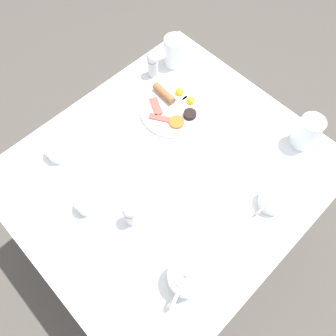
{
  "coord_description": "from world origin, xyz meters",
  "views": [
    {
      "loc": [
        -0.35,
        -0.36,
        1.76
      ],
      "look_at": [
        0.0,
        0.0,
        0.76
      ],
      "focal_mm": 35.0,
      "sensor_mm": 36.0,
      "label": 1
    }
  ],
  "objects_px": {
    "spoon_for_tea": "(252,145)",
    "water_glass_short": "(174,51)",
    "teacup_with_saucer_left": "(272,201)",
    "water_glass_tall": "(307,132)",
    "teapot_near": "(186,278)",
    "creamer_jug": "(86,204)",
    "salt_grinder": "(153,64)",
    "fork_by_plate": "(225,220)",
    "knife_by_plate": "(201,170)",
    "breakfast_plate": "(174,107)",
    "pepper_grinder": "(130,214)",
    "teacup_with_saucer_right": "(59,150)",
    "napkin_folded": "(40,209)"
  },
  "relations": [
    {
      "from": "water_glass_short",
      "to": "salt_grinder",
      "type": "bearing_deg",
      "value": 171.4
    },
    {
      "from": "teapot_near",
      "to": "creamer_jug",
      "type": "relative_size",
      "value": 2.08
    },
    {
      "from": "teacup_with_saucer_right",
      "to": "napkin_folded",
      "type": "relative_size",
      "value": 1.04
    },
    {
      "from": "water_glass_short",
      "to": "salt_grinder",
      "type": "relative_size",
      "value": 1.11
    },
    {
      "from": "breakfast_plate",
      "to": "water_glass_short",
      "type": "distance_m",
      "value": 0.24
    },
    {
      "from": "salt_grinder",
      "to": "napkin_folded",
      "type": "distance_m",
      "value": 0.69
    },
    {
      "from": "water_glass_tall",
      "to": "pepper_grinder",
      "type": "relative_size",
      "value": 1.18
    },
    {
      "from": "breakfast_plate",
      "to": "water_glass_short",
      "type": "xyz_separation_m",
      "value": [
        0.17,
        0.17,
        0.05
      ]
    },
    {
      "from": "salt_grinder",
      "to": "knife_by_plate",
      "type": "bearing_deg",
      "value": -112.32
    },
    {
      "from": "teacup_with_saucer_right",
      "to": "water_glass_short",
      "type": "height_order",
      "value": "water_glass_short"
    },
    {
      "from": "teapot_near",
      "to": "water_glass_short",
      "type": "bearing_deg",
      "value": 31.08
    },
    {
      "from": "spoon_for_tea",
      "to": "teacup_with_saucer_right",
      "type": "bearing_deg",
      "value": 138.87
    },
    {
      "from": "fork_by_plate",
      "to": "water_glass_short",
      "type": "bearing_deg",
      "value": 58.92
    },
    {
      "from": "teacup_with_saucer_right",
      "to": "knife_by_plate",
      "type": "relative_size",
      "value": 0.78
    },
    {
      "from": "teacup_with_saucer_right",
      "to": "water_glass_tall",
      "type": "xyz_separation_m",
      "value": [
        0.66,
        -0.57,
        0.04
      ]
    },
    {
      "from": "pepper_grinder",
      "to": "salt_grinder",
      "type": "bearing_deg",
      "value": 40.69
    },
    {
      "from": "creamer_jug",
      "to": "knife_by_plate",
      "type": "height_order",
      "value": "creamer_jug"
    },
    {
      "from": "teacup_with_saucer_left",
      "to": "water_glass_tall",
      "type": "xyz_separation_m",
      "value": [
        0.27,
        0.07,
        0.04
      ]
    },
    {
      "from": "salt_grinder",
      "to": "fork_by_plate",
      "type": "xyz_separation_m",
      "value": [
        -0.26,
        -0.62,
        -0.06
      ]
    },
    {
      "from": "breakfast_plate",
      "to": "teapot_near",
      "type": "relative_size",
      "value": 1.42
    },
    {
      "from": "water_glass_short",
      "to": "napkin_folded",
      "type": "distance_m",
      "value": 0.79
    },
    {
      "from": "teapot_near",
      "to": "water_glass_tall",
      "type": "height_order",
      "value": "water_glass_tall"
    },
    {
      "from": "creamer_jug",
      "to": "salt_grinder",
      "type": "xyz_separation_m",
      "value": [
        0.55,
        0.27,
        0.03
      ]
    },
    {
      "from": "teacup_with_saucer_right",
      "to": "knife_by_plate",
      "type": "bearing_deg",
      "value": -51.45
    },
    {
      "from": "breakfast_plate",
      "to": "creamer_jug",
      "type": "bearing_deg",
      "value": -169.9
    },
    {
      "from": "teapot_near",
      "to": "pepper_grinder",
      "type": "xyz_separation_m",
      "value": [
        0.01,
        0.25,
        0.01
      ]
    },
    {
      "from": "water_glass_tall",
      "to": "creamer_jug",
      "type": "distance_m",
      "value": 0.79
    },
    {
      "from": "breakfast_plate",
      "to": "napkin_folded",
      "type": "relative_size",
      "value": 2.0
    },
    {
      "from": "pepper_grinder",
      "to": "teapot_near",
      "type": "bearing_deg",
      "value": -92.27
    },
    {
      "from": "water_glass_short",
      "to": "salt_grinder",
      "type": "xyz_separation_m",
      "value": [
        -0.1,
        0.02,
        -0.0
      ]
    },
    {
      "from": "teacup_with_saucer_right",
      "to": "creamer_jug",
      "type": "relative_size",
      "value": 1.53
    },
    {
      "from": "water_glass_short",
      "to": "creamer_jug",
      "type": "relative_size",
      "value": 1.37
    },
    {
      "from": "knife_by_plate",
      "to": "pepper_grinder",
      "type": "bearing_deg",
      "value": 173.61
    },
    {
      "from": "salt_grinder",
      "to": "knife_by_plate",
      "type": "height_order",
      "value": "salt_grinder"
    },
    {
      "from": "spoon_for_tea",
      "to": "water_glass_short",
      "type": "bearing_deg",
      "value": 80.68
    },
    {
      "from": "creamer_jug",
      "to": "pepper_grinder",
      "type": "distance_m",
      "value": 0.16
    },
    {
      "from": "teapot_near",
      "to": "water_glass_tall",
      "type": "xyz_separation_m",
      "value": [
        0.65,
        0.05,
        0.02
      ]
    },
    {
      "from": "breakfast_plate",
      "to": "water_glass_short",
      "type": "height_order",
      "value": "water_glass_short"
    },
    {
      "from": "water_glass_short",
      "to": "creamer_jug",
      "type": "xyz_separation_m",
      "value": [
        -0.65,
        -0.26,
        -0.03
      ]
    },
    {
      "from": "pepper_grinder",
      "to": "fork_by_plate",
      "type": "xyz_separation_m",
      "value": [
        0.22,
        -0.21,
        -0.06
      ]
    },
    {
      "from": "salt_grinder",
      "to": "knife_by_plate",
      "type": "xyz_separation_m",
      "value": [
        -0.18,
        -0.44,
        -0.06
      ]
    },
    {
      "from": "spoon_for_tea",
      "to": "pepper_grinder",
      "type": "bearing_deg",
      "value": 169.43
    },
    {
      "from": "breakfast_plate",
      "to": "fork_by_plate",
      "type": "relative_size",
      "value": 1.91
    },
    {
      "from": "knife_by_plate",
      "to": "water_glass_tall",
      "type": "bearing_deg",
      "value": -26.7
    },
    {
      "from": "pepper_grinder",
      "to": "teacup_with_saucer_left",
      "type": "bearing_deg",
      "value": -37.28
    },
    {
      "from": "creamer_jug",
      "to": "napkin_folded",
      "type": "bearing_deg",
      "value": 138.95
    },
    {
      "from": "teacup_with_saucer_left",
      "to": "salt_grinder",
      "type": "height_order",
      "value": "salt_grinder"
    },
    {
      "from": "spoon_for_tea",
      "to": "knife_by_plate",
      "type": "bearing_deg",
      "value": 163.7
    },
    {
      "from": "teacup_with_saucer_left",
      "to": "creamer_jug",
      "type": "height_order",
      "value": "teacup_with_saucer_left"
    },
    {
      "from": "water_glass_tall",
      "to": "napkin_folded",
      "type": "distance_m",
      "value": 0.94
    }
  ]
}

